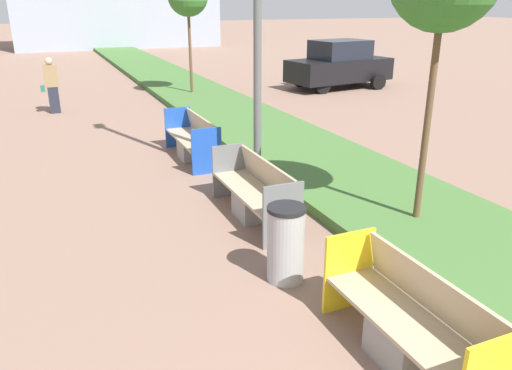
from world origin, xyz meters
TOP-DOWN VIEW (x-y plane):
  - planter_grass_strip at (3.20, 12.00)m, footprint 2.80×120.00m
  - bench_yellow_frame at (0.94, 3.62)m, footprint 0.65×2.00m
  - bench_grey_frame at (0.94, 7.33)m, footprint 0.65×2.20m
  - bench_blue_frame at (0.94, 10.82)m, footprint 0.65×2.25m
  - litter_bin at (0.53, 5.43)m, footprint 0.48×0.48m
  - pedestrian_walking at (-1.65, 17.17)m, footprint 0.53×0.24m
  - parked_car_distant at (9.02, 17.75)m, footprint 4.41×2.33m

SIDE VIEW (x-z plane):
  - planter_grass_strip at x=3.20m, z-range 0.00..0.18m
  - bench_yellow_frame at x=0.94m, z-range -0.10..0.84m
  - bench_grey_frame at x=0.94m, z-range -0.10..0.84m
  - bench_blue_frame at x=0.94m, z-range -0.10..0.84m
  - litter_bin at x=0.53m, z-range 0.00..0.99m
  - pedestrian_walking at x=-1.65m, z-range 0.01..1.70m
  - parked_car_distant at x=9.02m, z-range -0.02..1.84m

